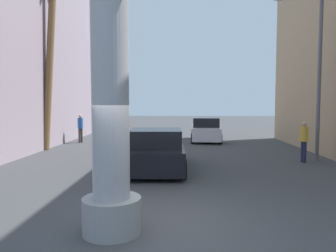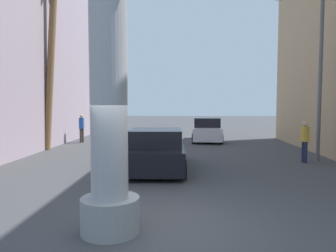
% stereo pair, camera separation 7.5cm
% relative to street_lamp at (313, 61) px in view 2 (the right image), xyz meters
% --- Properties ---
extents(ground_plane, '(93.19, 93.19, 0.00)m').
position_rel_street_lamp_xyz_m(ground_plane, '(-6.13, 2.09, -4.35)').
color(ground_plane, '#424244').
extents(street_lamp, '(2.21, 0.28, 7.26)m').
position_rel_street_lamp_xyz_m(street_lamp, '(0.00, 0.00, 0.00)').
color(street_lamp, '#59595E').
rests_on(street_lamp, ground).
extents(traffic_light_mast, '(5.43, 0.32, 6.33)m').
position_rel_street_lamp_xyz_m(traffic_light_mast, '(-10.96, -3.04, 0.10)').
color(traffic_light_mast, '#333333').
rests_on(traffic_light_mast, ground).
extents(car_lead, '(2.30, 4.76, 1.56)m').
position_rel_street_lamp_xyz_m(car_lead, '(-6.63, -2.20, -3.65)').
color(car_lead, black).
rests_on(car_lead, ground).
extents(car_far, '(2.10, 4.34, 1.56)m').
position_rel_street_lamp_xyz_m(car_far, '(-4.00, 7.26, -3.62)').
color(car_far, black).
rests_on(car_far, ground).
extents(palm_tree_mid_left, '(2.33, 2.35, 9.51)m').
position_rel_street_lamp_xyz_m(palm_tree_mid_left, '(-12.82, 3.11, 1.31)').
color(palm_tree_mid_left, brown).
rests_on(palm_tree_mid_left, ground).
extents(pedestrian_mid_right, '(0.38, 0.38, 1.74)m').
position_rel_street_lamp_xyz_m(pedestrian_mid_right, '(-0.44, -0.48, -3.33)').
color(pedestrian_mid_right, '#1E233F').
rests_on(pedestrian_mid_right, ground).
extents(pedestrian_far_left, '(0.44, 0.44, 1.80)m').
position_rel_street_lamp_xyz_m(pedestrian_far_left, '(-12.06, 6.03, -3.30)').
color(pedestrian_far_left, '#3F3833').
rests_on(pedestrian_far_left, ground).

